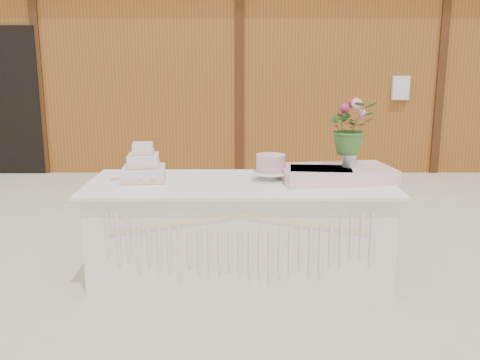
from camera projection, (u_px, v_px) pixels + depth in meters
name	position (u px, v px, depth m)	size (l,w,h in m)	color
ground	(240.00, 274.00, 4.38)	(80.00, 80.00, 0.00)	beige
barn	(239.00, 62.00, 9.86)	(12.60, 4.60, 3.30)	brown
cake_table	(240.00, 229.00, 4.29)	(2.40, 1.00, 0.77)	silver
wedding_cake	(144.00, 168.00, 4.25)	(0.37, 0.37, 0.31)	silver
pink_cake_stand	(271.00, 166.00, 4.23)	(0.30, 0.30, 0.21)	silver
satin_runner	(336.00, 174.00, 4.26)	(0.87, 0.50, 0.11)	beige
flower_vase	(349.00, 157.00, 4.24)	(0.11, 0.11, 0.15)	silver
bouquet	(351.00, 121.00, 4.18)	(0.38, 0.33, 0.42)	#3A6528
loose_flowers	(123.00, 178.00, 4.32)	(0.16, 0.39, 0.02)	pink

